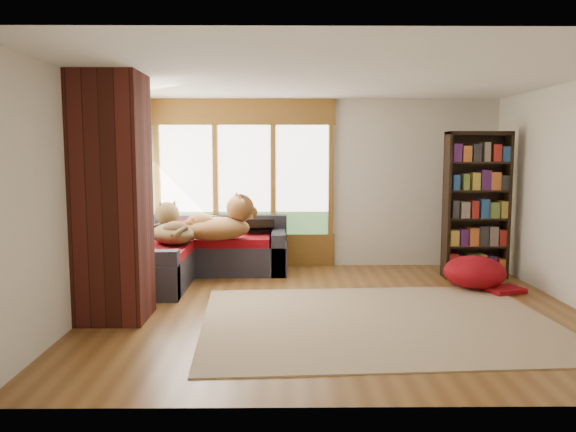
# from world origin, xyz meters

# --- Properties ---
(floor) EXTENTS (5.50, 5.50, 0.00)m
(floor) POSITION_xyz_m (0.00, 0.00, 0.00)
(floor) COLOR brown
(floor) RESTS_ON ground
(ceiling) EXTENTS (5.50, 5.50, 0.00)m
(ceiling) POSITION_xyz_m (0.00, 0.00, 2.60)
(ceiling) COLOR white
(wall_back) EXTENTS (5.50, 0.04, 2.60)m
(wall_back) POSITION_xyz_m (0.00, 2.50, 1.30)
(wall_back) COLOR silver
(wall_back) RESTS_ON ground
(wall_front) EXTENTS (5.50, 0.04, 2.60)m
(wall_front) POSITION_xyz_m (0.00, -2.50, 1.30)
(wall_front) COLOR silver
(wall_front) RESTS_ON ground
(wall_left) EXTENTS (0.04, 5.00, 2.60)m
(wall_left) POSITION_xyz_m (-2.75, 0.00, 1.30)
(wall_left) COLOR silver
(wall_left) RESTS_ON ground
(windows_back) EXTENTS (2.82, 0.10, 1.90)m
(windows_back) POSITION_xyz_m (-1.20, 2.47, 1.35)
(windows_back) COLOR brown
(windows_back) RESTS_ON wall_back
(windows_left) EXTENTS (0.10, 2.62, 1.90)m
(windows_left) POSITION_xyz_m (-2.72, 1.20, 1.35)
(windows_left) COLOR brown
(windows_left) RESTS_ON wall_left
(roller_blind) EXTENTS (0.03, 0.72, 0.90)m
(roller_blind) POSITION_xyz_m (-2.69, 2.03, 1.75)
(roller_blind) COLOR gray
(roller_blind) RESTS_ON wall_left
(brick_chimney) EXTENTS (0.70, 0.70, 2.60)m
(brick_chimney) POSITION_xyz_m (-2.40, -0.35, 1.30)
(brick_chimney) COLOR #471914
(brick_chimney) RESTS_ON ground
(sectional_sofa) EXTENTS (2.20, 2.20, 0.80)m
(sectional_sofa) POSITION_xyz_m (-1.95, 1.70, 0.30)
(sectional_sofa) COLOR #252429
(sectional_sofa) RESTS_ON ground
(area_rug) EXTENTS (3.85, 3.03, 0.01)m
(area_rug) POSITION_xyz_m (0.40, -0.49, 0.01)
(area_rug) COLOR beige
(area_rug) RESTS_ON ground
(bookshelf) EXTENTS (0.89, 0.30, 2.07)m
(bookshelf) POSITION_xyz_m (2.14, 1.62, 1.04)
(bookshelf) COLOR black
(bookshelf) RESTS_ON ground
(pouf) EXTENTS (0.94, 0.94, 0.43)m
(pouf) POSITION_xyz_m (1.92, 0.96, 0.23)
(pouf) COLOR maroon
(pouf) RESTS_ON area_rug
(dog_tan) EXTENTS (1.14, 0.89, 0.56)m
(dog_tan) POSITION_xyz_m (-1.46, 1.58, 0.82)
(dog_tan) COLOR brown
(dog_tan) RESTS_ON sectional_sofa
(dog_brindle) EXTENTS (0.83, 0.99, 0.48)m
(dog_brindle) POSITION_xyz_m (-2.11, 1.29, 0.78)
(dog_brindle) COLOR #342515
(dog_brindle) RESTS_ON sectional_sofa
(throw_pillows) EXTENTS (1.98, 1.68, 0.45)m
(throw_pillows) POSITION_xyz_m (-1.92, 1.85, 0.76)
(throw_pillows) COLOR black
(throw_pillows) RESTS_ON sectional_sofa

